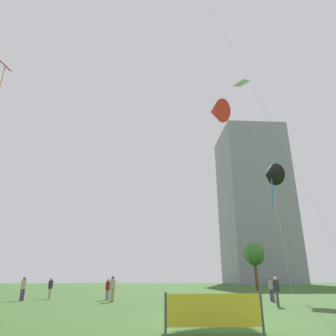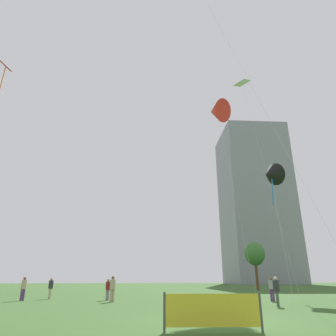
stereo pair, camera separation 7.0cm
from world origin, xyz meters
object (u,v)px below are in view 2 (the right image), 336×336
person_standing_4 (108,288)px  park_tree_0 (255,254)px  person_standing_2 (113,287)px  person_standing_5 (271,287)px  event_banner (213,310)px  kite_flying_2 (5,68)px  kite_flying_4 (271,174)px  distant_highrise_0 (255,203)px  person_standing_3 (24,287)px  kite_flying_1 (242,84)px  person_standing_0 (276,289)px  kite_flying_3 (217,111)px  person_standing_1 (51,287)px

person_standing_4 → park_tree_0: 29.94m
person_standing_2 → person_standing_5: size_ratio=1.03×
event_banner → kite_flying_2: bearing=124.7°
kite_flying_4 → event_banner: (-13.80, -17.65, -11.49)m
distant_highrise_0 → kite_flying_2: bearing=-124.7°
person_standing_3 → kite_flying_1: kite_flying_1 is taller
person_standing_5 → distant_highrise_0: 98.74m
person_standing_0 → person_standing_3: (-16.44, 9.12, 0.01)m
person_standing_3 → distant_highrise_0: size_ratio=0.03×
kite_flying_2 → kite_flying_3: kite_flying_2 is taller
person_standing_0 → person_standing_4: bearing=75.3°
person_standing_3 → person_standing_4: (6.48, -0.81, -0.08)m
person_standing_0 → person_standing_3: bearing=86.1°
person_standing_5 → person_standing_1: bearing=-175.5°
person_standing_2 → kite_flying_3: 27.25m
person_standing_1 → kite_flying_3: size_ratio=0.07×
person_standing_1 → person_standing_5: size_ratio=0.98×
kite_flying_2 → park_tree_0: 42.97m
person_standing_4 → person_standing_5: (12.27, -3.79, 0.08)m
person_standing_1 → person_standing_5: 18.20m
kite_flying_1 → kite_flying_2: 28.84m
person_standing_3 → kite_flying_4: 25.48m
event_banner → kite_flying_4: bearing=52.0°
person_standing_3 → kite_flying_4: kite_flying_4 is taller
person_standing_5 → park_tree_0: 25.21m
person_standing_0 → kite_flying_4: size_ratio=0.13×
kite_flying_2 → event_banner: bearing=-55.3°
person_standing_0 → kite_flying_4: 15.92m
kite_flying_4 → event_banner: bearing=-128.0°
person_standing_3 → person_standing_0: bearing=124.7°
distant_highrise_0 → kite_flying_3: bearing=-112.1°
kite_flying_1 → kite_flying_4: size_ratio=1.91×
kite_flying_4 → park_tree_0: 19.94m
person_standing_1 → person_standing_3: (-1.77, -1.95, 0.02)m
kite_flying_2 → kite_flying_3: size_ratio=1.04×
person_standing_2 → person_standing_3: bearing=-38.9°
person_standing_0 → park_tree_0: bearing=-0.8°
person_standing_2 → event_banner: 14.62m
person_standing_1 → distant_highrise_0: bearing=118.1°
person_standing_3 → kite_flying_2: (-6.73, 5.47, 23.78)m
person_standing_5 → kite_flying_1: kite_flying_1 is taller
distant_highrise_0 → event_banner: size_ratio=19.02×
person_standing_5 → kite_flying_2: bearing=-175.9°
person_standing_2 → person_standing_5: (12.03, -1.60, -0.03)m
park_tree_0 → person_standing_0: bearing=-116.0°
person_standing_2 → kite_flying_4: bearing=176.5°
person_standing_0 → person_standing_5: 5.07m
distant_highrise_0 → kite_flying_4: bearing=-108.3°
person_standing_4 → distant_highrise_0: (57.52, 79.25, 28.48)m
person_standing_4 → person_standing_3: bearing=-157.4°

